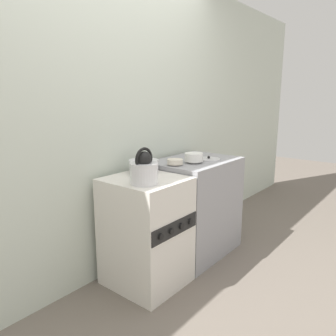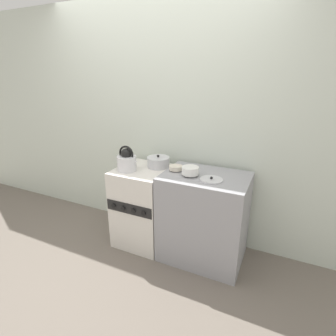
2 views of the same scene
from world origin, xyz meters
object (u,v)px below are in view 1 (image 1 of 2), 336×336
object	(u,v)px
enamel_bowl	(194,157)
small_ceramic_bowl	(175,162)
cooking_pot	(144,166)
loose_pot_lid	(209,159)
stove	(146,231)
kettle	(144,170)

from	to	relation	value
enamel_bowl	small_ceramic_bowl	distance (m)	0.19
cooking_pot	small_ceramic_bowl	distance (m)	0.28
loose_pot_lid	cooking_pot	bearing A→B (deg)	161.93
loose_pot_lid	small_ceramic_bowl	bearing A→B (deg)	166.82
loose_pot_lid	enamel_bowl	bearing A→B (deg)	174.32
cooking_pot	loose_pot_lid	bearing A→B (deg)	-18.07
stove	small_ceramic_bowl	bearing A→B (deg)	1.27
small_ceramic_bowl	loose_pot_lid	size ratio (longest dim) A/B	0.64
small_ceramic_bowl	loose_pot_lid	world-z (taller)	small_ceramic_bowl
small_ceramic_bowl	loose_pot_lid	xyz separation A→B (m)	(0.38, -0.09, -0.02)
loose_pot_lid	kettle	bearing A→B (deg)	-178.69
enamel_bowl	loose_pot_lid	bearing A→B (deg)	-5.68
stove	kettle	bearing A→B (deg)	-139.32
stove	loose_pot_lid	distance (m)	0.88
stove	small_ceramic_bowl	xyz separation A→B (m)	(0.37, 0.01, 0.49)
enamel_bowl	kettle	bearing A→B (deg)	-176.50
enamel_bowl	loose_pot_lid	distance (m)	0.21
small_ceramic_bowl	loose_pot_lid	distance (m)	0.39
stove	small_ceramic_bowl	world-z (taller)	small_ceramic_bowl
kettle	small_ceramic_bowl	distance (m)	0.50
cooking_pot	enamel_bowl	size ratio (longest dim) A/B	1.51
stove	enamel_bowl	world-z (taller)	enamel_bowl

